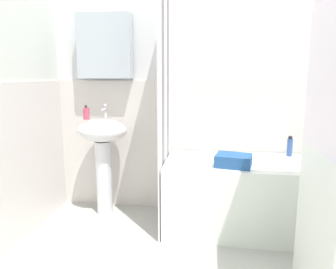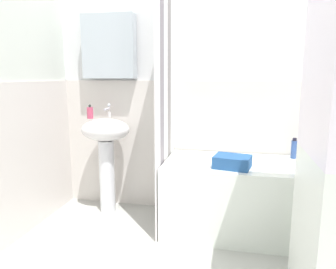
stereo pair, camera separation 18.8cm
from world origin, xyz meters
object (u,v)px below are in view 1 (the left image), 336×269
object	(u,v)px
body_wash_bottle	(290,147)
towel_folded	(233,160)
sink	(103,145)
conditioner_bottle	(325,148)
soap_dispenser	(86,113)
lotion_bottle	(309,147)
bathtub	(259,196)

from	to	relation	value
body_wash_bottle	towel_folded	xyz separation A→B (m)	(-0.49, -0.38, -0.04)
sink	towel_folded	xyz separation A→B (m)	(1.12, -0.29, -0.02)
sink	body_wash_bottle	distance (m)	1.61
conditioner_bottle	soap_dispenser	bearing A→B (deg)	-176.46
soap_dispenser	lotion_bottle	bearing A→B (deg)	3.87
lotion_bottle	sink	bearing A→B (deg)	-176.56
sink	soap_dispenser	size ratio (longest dim) A/B	6.99
sink	towel_folded	size ratio (longest dim) A/B	3.34
body_wash_bottle	bathtub	bearing A→B (deg)	-139.45
bathtub	conditioner_bottle	world-z (taller)	conditioner_bottle
conditioner_bottle	towel_folded	bearing A→B (deg)	-153.34
soap_dispenser	bathtub	distance (m)	1.61
lotion_bottle	towel_folded	distance (m)	0.76
soap_dispenser	body_wash_bottle	xyz separation A→B (m)	(1.74, 0.11, -0.27)
soap_dispenser	conditioner_bottle	size ratio (longest dim) A/B	0.76
sink	soap_dispenser	world-z (taller)	soap_dispenser
bathtub	lotion_bottle	size ratio (longest dim) A/B	9.00
sink	bathtub	xyz separation A→B (m)	(1.35, -0.14, -0.35)
lotion_bottle	towel_folded	size ratio (longest dim) A/B	0.64
body_wash_bottle	towel_folded	size ratio (longest dim) A/B	0.66
conditioner_bottle	lotion_bottle	size ratio (longest dim) A/B	0.97
sink	conditioner_bottle	size ratio (longest dim) A/B	5.33
conditioner_bottle	towel_folded	xyz separation A→B (m)	(-0.78, -0.39, -0.03)
soap_dispenser	bathtub	bearing A→B (deg)	-4.41
body_wash_bottle	towel_folded	bearing A→B (deg)	-142.26
conditioner_bottle	sink	bearing A→B (deg)	-176.89
lotion_bottle	bathtub	bearing A→B (deg)	-150.17
bathtub	conditioner_bottle	bearing A→B (deg)	23.32
soap_dispenser	towel_folded	bearing A→B (deg)	-12.01
soap_dispenser	conditioner_bottle	distance (m)	2.05
bathtub	body_wash_bottle	size ratio (longest dim) A/B	8.77
conditioner_bottle	body_wash_bottle	world-z (taller)	body_wash_bottle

